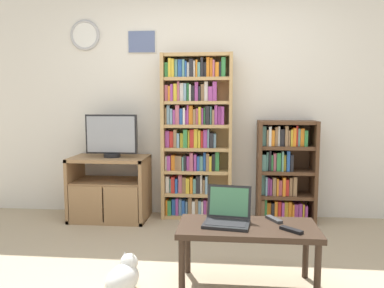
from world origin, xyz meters
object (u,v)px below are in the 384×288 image
coffee_table (247,233)px  cat (124,277)px  bookshelf_short (283,172)px  television (112,136)px  bookshelf_tall (195,136)px  tv_stand (110,188)px  remote_near_laptop (291,230)px  laptop (228,214)px  remote_far_from_laptop (274,219)px

coffee_table → cat: 0.90m
bookshelf_short → coffee_table: (-0.46, -1.55, -0.14)m
television → bookshelf_short: television is taller
bookshelf_tall → cat: bearing=-100.6°
cat → tv_stand: bearing=129.1°
remote_near_laptop → laptop: bearing=116.0°
bookshelf_tall → television: bearing=-168.9°
laptop → cat: (-0.70, -0.21, -0.40)m
remote_near_laptop → bookshelf_short: bearing=37.5°
remote_far_from_laptop → bookshelf_tall: bearing=88.1°
bookshelf_tall → remote_far_from_laptop: bearing=-64.3°
television → remote_near_laptop: bearing=-41.8°
coffee_table → remote_near_laptop: size_ratio=6.55×
television → laptop: size_ratio=1.62×
tv_stand → coffee_table: size_ratio=0.87×
bookshelf_short → remote_near_laptop: (-0.18, -1.64, -0.08)m
bookshelf_short → cat: (-1.29, -1.71, -0.42)m
tv_stand → remote_far_from_laptop: 2.08m
television → remote_far_from_laptop: size_ratio=3.47×
television → bookshelf_tall: bookshelf_tall is taller
tv_stand → bookshelf_tall: bearing=10.3°
bookshelf_tall → remote_near_laptop: bearing=-64.8°
tv_stand → remote_far_from_laptop: bearing=-38.3°
tv_stand → remote_near_laptop: (1.71, -1.50, 0.10)m
remote_far_from_laptop → tv_stand: bearing=114.1°
television → cat: 1.86m
cat → coffee_table: bearing=29.6°
bookshelf_tall → coffee_table: bearing=-72.2°
tv_stand → remote_far_from_laptop: size_ratio=5.13×
cat → remote_far_from_laptop: bearing=34.2°
laptop → remote_near_laptop: 0.44m
tv_stand → remote_far_from_laptop: (1.63, -1.28, 0.10)m
television → tv_stand: bearing=171.4°
television → cat: bearing=-70.3°
television → coffee_table: 2.05m
remote_far_from_laptop → cat: (-1.03, -0.29, -0.34)m
remote_far_from_laptop → coffee_table: bearing=-174.7°
tv_stand → remote_near_laptop: tv_stand is taller
tv_stand → cat: (0.60, -1.58, -0.24)m
television → cat: size_ratio=1.02×
coffee_table → remote_near_laptop: bearing=-18.5°
bookshelf_tall → cat: size_ratio=3.30×
bookshelf_short → laptop: 1.62m
tv_stand → television: (0.04, -0.01, 0.58)m
remote_near_laptop → cat: remote_near_laptop is taller
television → coffee_table: television is taller
bookshelf_short → remote_far_from_laptop: (-0.27, -1.42, -0.08)m
television → laptop: 1.90m
television → remote_near_laptop: size_ratio=3.85×
tv_stand → television: 0.58m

